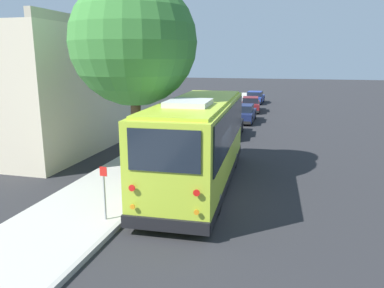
{
  "coord_description": "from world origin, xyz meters",
  "views": [
    {
      "loc": [
        -11.91,
        -2.55,
        4.82
      ],
      "look_at": [
        2.88,
        1.29,
        1.3
      ],
      "focal_mm": 35.0,
      "sensor_mm": 36.0,
      "label": 1
    }
  ],
  "objects_px": {
    "parked_sedan_navy": "(243,114)",
    "shuttle_bus": "(198,139)",
    "sign_post_far": "(130,181)",
    "parked_sedan_blue": "(255,98)",
    "parked_sedan_maroon": "(250,105)",
    "sign_post_near": "(104,193)",
    "parked_sedan_black": "(228,126)",
    "street_tree": "(134,33)"
  },
  "relations": [
    {
      "from": "parked_sedan_black",
      "to": "sign_post_near",
      "type": "distance_m",
      "value": 14.03
    },
    {
      "from": "parked_sedan_maroon",
      "to": "sign_post_far",
      "type": "bearing_deg",
      "value": 171.36
    },
    {
      "from": "shuttle_bus",
      "to": "parked_sedan_blue",
      "type": "distance_m",
      "value": 27.95
    },
    {
      "from": "parked_sedan_navy",
      "to": "parked_sedan_maroon",
      "type": "bearing_deg",
      "value": 0.58
    },
    {
      "from": "parked_sedan_navy",
      "to": "sign_post_far",
      "type": "relative_size",
      "value": 3.44
    },
    {
      "from": "parked_sedan_black",
      "to": "parked_sedan_maroon",
      "type": "bearing_deg",
      "value": -4.38
    },
    {
      "from": "parked_sedan_black",
      "to": "parked_sedan_navy",
      "type": "bearing_deg",
      "value": -6.04
    },
    {
      "from": "parked_sedan_black",
      "to": "sign_post_far",
      "type": "bearing_deg",
      "value": 170.12
    },
    {
      "from": "parked_sedan_black",
      "to": "parked_sedan_navy",
      "type": "relative_size",
      "value": 1.02
    },
    {
      "from": "shuttle_bus",
      "to": "parked_sedan_navy",
      "type": "height_order",
      "value": "shuttle_bus"
    },
    {
      "from": "shuttle_bus",
      "to": "parked_sedan_maroon",
      "type": "bearing_deg",
      "value": -1.86
    },
    {
      "from": "parked_sedan_black",
      "to": "sign_post_far",
      "type": "relative_size",
      "value": 3.53
    },
    {
      "from": "shuttle_bus",
      "to": "parked_sedan_maroon",
      "type": "distance_m",
      "value": 21.25
    },
    {
      "from": "shuttle_bus",
      "to": "parked_sedan_blue",
      "type": "height_order",
      "value": "shuttle_bus"
    },
    {
      "from": "parked_sedan_black",
      "to": "street_tree",
      "type": "distance_m",
      "value": 11.28
    },
    {
      "from": "sign_post_far",
      "to": "parked_sedan_blue",
      "type": "bearing_deg",
      "value": -2.73
    },
    {
      "from": "sign_post_near",
      "to": "sign_post_far",
      "type": "xyz_separation_m",
      "value": [
        1.82,
        0.0,
        -0.22
      ]
    },
    {
      "from": "parked_sedan_black",
      "to": "parked_sedan_maroon",
      "type": "xyz_separation_m",
      "value": [
        11.32,
        -0.23,
        0.03
      ]
    },
    {
      "from": "shuttle_bus",
      "to": "parked_sedan_black",
      "type": "distance_m",
      "value": 9.99
    },
    {
      "from": "shuttle_bus",
      "to": "parked_sedan_maroon",
      "type": "height_order",
      "value": "shuttle_bus"
    },
    {
      "from": "shuttle_bus",
      "to": "sign_post_near",
      "type": "height_order",
      "value": "shuttle_bus"
    },
    {
      "from": "street_tree",
      "to": "sign_post_near",
      "type": "height_order",
      "value": "street_tree"
    },
    {
      "from": "parked_sedan_navy",
      "to": "parked_sedan_maroon",
      "type": "relative_size",
      "value": 0.96
    },
    {
      "from": "street_tree",
      "to": "sign_post_far",
      "type": "xyz_separation_m",
      "value": [
        -2.29,
        -0.63,
        -4.95
      ]
    },
    {
      "from": "shuttle_bus",
      "to": "sign_post_far",
      "type": "height_order",
      "value": "shuttle_bus"
    },
    {
      "from": "parked_sedan_navy",
      "to": "shuttle_bus",
      "type": "bearing_deg",
      "value": -179.21
    },
    {
      "from": "parked_sedan_navy",
      "to": "sign_post_far",
      "type": "bearing_deg",
      "value": 174.76
    },
    {
      "from": "shuttle_bus",
      "to": "sign_post_near",
      "type": "bearing_deg",
      "value": 153.33
    },
    {
      "from": "shuttle_bus",
      "to": "parked_sedan_black",
      "type": "relative_size",
      "value": 2.16
    },
    {
      "from": "parked_sedan_navy",
      "to": "sign_post_far",
      "type": "xyz_separation_m",
      "value": [
        -17.52,
        1.68,
        0.14
      ]
    },
    {
      "from": "parked_sedan_navy",
      "to": "street_tree",
      "type": "height_order",
      "value": "street_tree"
    },
    {
      "from": "parked_sedan_maroon",
      "to": "parked_sedan_blue",
      "type": "distance_m",
      "value": 6.71
    },
    {
      "from": "parked_sedan_blue",
      "to": "sign_post_far",
      "type": "height_order",
      "value": "sign_post_far"
    },
    {
      "from": "parked_sedan_blue",
      "to": "sign_post_near",
      "type": "distance_m",
      "value": 32.0
    },
    {
      "from": "parked_sedan_maroon",
      "to": "street_tree",
      "type": "distance_m",
      "value": 21.88
    },
    {
      "from": "parked_sedan_black",
      "to": "parked_sedan_maroon",
      "type": "height_order",
      "value": "parked_sedan_maroon"
    },
    {
      "from": "street_tree",
      "to": "sign_post_near",
      "type": "xyz_separation_m",
      "value": [
        -4.11,
        -0.63,
        -4.73
      ]
    },
    {
      "from": "street_tree",
      "to": "parked_sedan_maroon",
      "type": "bearing_deg",
      "value": -6.14
    },
    {
      "from": "parked_sedan_maroon",
      "to": "sign_post_far",
      "type": "height_order",
      "value": "sign_post_far"
    },
    {
      "from": "parked_sedan_maroon",
      "to": "street_tree",
      "type": "height_order",
      "value": "street_tree"
    },
    {
      "from": "shuttle_bus",
      "to": "parked_sedan_navy",
      "type": "bearing_deg",
      "value": -1.8
    },
    {
      "from": "parked_sedan_black",
      "to": "parked_sedan_maroon",
      "type": "distance_m",
      "value": 11.32
    }
  ]
}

